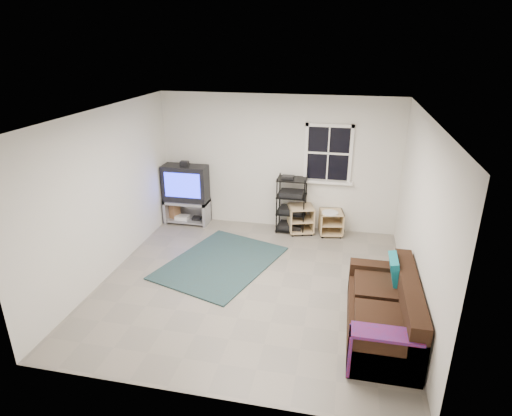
% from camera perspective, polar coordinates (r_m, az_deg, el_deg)
% --- Properties ---
extents(room, '(4.60, 4.62, 4.60)m').
position_cam_1_polar(room, '(8.12, 9.57, 6.69)').
color(room, gray).
rests_on(room, ground).
extents(tv_unit, '(0.88, 0.44, 1.30)m').
position_cam_1_polar(tv_unit, '(8.69, -9.29, 2.46)').
color(tv_unit, gray).
rests_on(tv_unit, ground).
extents(av_rack, '(0.56, 0.41, 1.12)m').
position_cam_1_polar(av_rack, '(8.29, 4.72, 0.03)').
color(av_rack, black).
rests_on(av_rack, ground).
extents(side_table_left, '(0.57, 0.57, 0.54)m').
position_cam_1_polar(side_table_left, '(8.36, 5.93, -1.29)').
color(side_table_left, tan).
rests_on(side_table_left, ground).
extents(side_table_right, '(0.50, 0.50, 0.50)m').
position_cam_1_polar(side_table_right, '(8.33, 9.94, -1.68)').
color(side_table_right, tan).
rests_on(side_table_right, ground).
extents(sofa, '(0.82, 1.85, 0.85)m').
position_cam_1_polar(sofa, '(5.80, 16.79, -13.28)').
color(sofa, black).
rests_on(sofa, ground).
extents(shag_rug, '(2.09, 2.45, 0.02)m').
position_cam_1_polar(shag_rug, '(7.30, -4.71, -7.25)').
color(shag_rug, black).
rests_on(shag_rug, ground).
extents(paper_bag, '(0.34, 0.28, 0.41)m').
position_cam_1_polar(paper_bag, '(9.03, -11.07, -0.38)').
color(paper_bag, '#996C44').
rests_on(paper_bag, ground).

